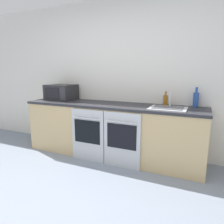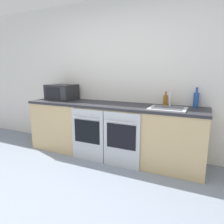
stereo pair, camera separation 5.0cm
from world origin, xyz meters
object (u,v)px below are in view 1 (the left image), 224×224
oven_right (122,140)px  bottle_amber (165,100)px  bottle_blue (196,99)px  sink (168,108)px  oven_left (88,135)px  microwave (61,92)px

oven_right → bottle_amber: 0.92m
bottle_blue → bottle_amber: bearing=-175.2°
bottle_blue → sink: 0.48m
oven_right → oven_left: bearing=180.0°
oven_left → sink: bearing=12.8°
microwave → bottle_blue: bottle_blue is taller
microwave → sink: microwave is taller
oven_left → oven_right: (0.58, 0.00, 0.00)m
microwave → oven_right: bearing=-16.8°
oven_right → bottle_blue: (0.93, 0.59, 0.58)m
microwave → bottle_blue: (2.31, 0.17, -0.03)m
oven_right → bottle_blue: bottle_blue is taller
bottle_blue → sink: bottle_blue is taller
bottle_blue → microwave: bearing=-175.7°
oven_left → microwave: bearing=152.6°
sink → oven_left: bearing=-167.2°
oven_right → microwave: size_ratio=1.62×
bottle_blue → sink: size_ratio=0.58×
oven_left → bottle_amber: bottle_amber is taller
microwave → bottle_amber: (1.88, 0.14, -0.06)m
oven_right → microwave: (-1.38, 0.42, 0.60)m
oven_left → sink: sink is taller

